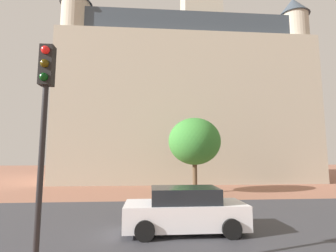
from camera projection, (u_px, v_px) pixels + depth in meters
ground_plane at (163, 214)px, 11.18m from camera, size 120.00×120.00×0.00m
street_asphalt_strip at (164, 219)px, 10.37m from camera, size 120.00×8.38×0.00m
landmark_building at (184, 103)px, 30.85m from camera, size 26.26×15.64×31.62m
car_white at (185, 210)px, 8.68m from camera, size 4.19×1.93×1.53m
traffic_light_pole at (44, 115)px, 5.26m from camera, size 0.28×0.34×5.05m
tree_curb_far at (194, 141)px, 18.06m from camera, size 3.81×3.81×5.42m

